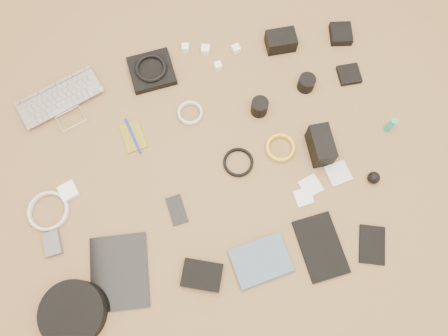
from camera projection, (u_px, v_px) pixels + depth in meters
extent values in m
cube|color=#946644|center=(209.00, 168.00, 1.66)|extent=(4.00, 4.00, 0.04)
imported|color=silver|center=(65.00, 108.00, 1.70)|extent=(0.38, 0.32, 0.03)
cube|color=black|center=(152.00, 71.00, 1.75)|extent=(0.18, 0.17, 0.03)
torus|color=black|center=(151.00, 68.00, 1.73)|extent=(0.14, 0.14, 0.02)
cube|color=white|center=(185.00, 48.00, 1.78)|extent=(0.03, 0.03, 0.03)
cube|color=white|center=(205.00, 50.00, 1.78)|extent=(0.04, 0.04, 0.03)
cube|color=white|center=(236.00, 49.00, 1.78)|extent=(0.04, 0.04, 0.03)
cube|color=white|center=(218.00, 66.00, 1.76)|extent=(0.03, 0.03, 0.03)
cube|color=black|center=(281.00, 41.00, 1.77)|extent=(0.12, 0.09, 0.07)
cube|color=black|center=(341.00, 34.00, 1.80)|extent=(0.10, 0.11, 0.03)
cube|color=olive|center=(133.00, 136.00, 1.68)|extent=(0.09, 0.13, 0.01)
cylinder|color=#1527AE|center=(133.00, 136.00, 1.67)|extent=(0.04, 0.15, 0.01)
torus|color=silver|center=(190.00, 114.00, 1.70)|extent=(0.13, 0.13, 0.01)
cylinder|color=black|center=(260.00, 107.00, 1.68)|extent=(0.09, 0.09, 0.07)
cylinder|color=black|center=(306.00, 83.00, 1.72)|extent=(0.09, 0.09, 0.06)
cube|color=black|center=(349.00, 74.00, 1.75)|extent=(0.09, 0.09, 0.02)
cube|color=white|center=(69.00, 191.00, 1.60)|extent=(0.08, 0.08, 0.03)
torus|color=silver|center=(49.00, 211.00, 1.59)|extent=(0.19, 0.19, 0.01)
torus|color=black|center=(238.00, 163.00, 1.64)|extent=(0.13, 0.13, 0.01)
torus|color=yellow|center=(280.00, 148.00, 1.66)|extent=(0.12, 0.12, 0.01)
cube|color=black|center=(321.00, 145.00, 1.62)|extent=(0.08, 0.14, 0.10)
cylinder|color=#19A896|center=(390.00, 125.00, 1.65)|extent=(0.03, 0.03, 0.08)
cube|color=#55565A|center=(53.00, 244.00, 1.54)|extent=(0.06, 0.09, 0.02)
cube|color=black|center=(119.00, 272.00, 1.52)|extent=(0.23, 0.28, 0.01)
cube|color=black|center=(177.00, 210.00, 1.59)|extent=(0.07, 0.11, 0.01)
cube|color=silver|center=(303.00, 197.00, 1.60)|extent=(0.07, 0.07, 0.01)
cube|color=silver|center=(311.00, 186.00, 1.62)|extent=(0.09, 0.09, 0.01)
cube|color=silver|center=(338.00, 173.00, 1.63)|extent=(0.09, 0.09, 0.01)
sphere|color=black|center=(374.00, 178.00, 1.61)|extent=(0.05, 0.05, 0.05)
cylinder|color=black|center=(73.00, 313.00, 1.46)|extent=(0.24, 0.24, 0.06)
cube|color=black|center=(202.00, 275.00, 1.51)|extent=(0.16, 0.14, 0.03)
imported|color=#415A6F|center=(269.00, 281.00, 1.51)|extent=(0.21, 0.17, 0.02)
cube|color=black|center=(321.00, 247.00, 1.54)|extent=(0.15, 0.23, 0.02)
cube|color=black|center=(372.00, 245.00, 1.55)|extent=(0.13, 0.16, 0.01)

